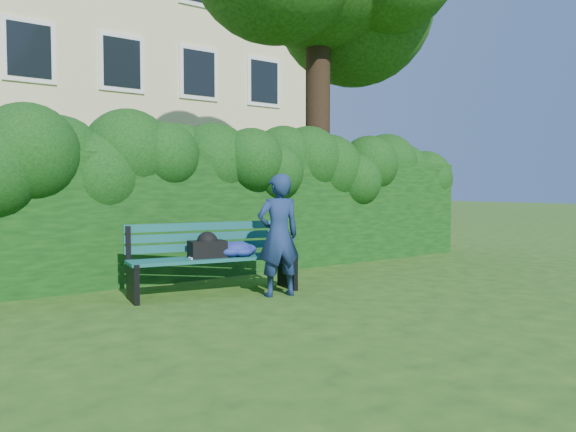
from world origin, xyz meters
TOP-DOWN VIEW (x-y plane):
  - ground at (0.00, 0.00)m, footprint 80.00×80.00m
  - apartment_building at (-0.00, 13.99)m, footprint 16.00×8.08m
  - hedge at (0.00, 2.20)m, footprint 10.00×1.00m
  - park_bench at (-1.06, 0.66)m, footprint 2.18×0.92m
  - man_reading at (-0.54, 0.07)m, footprint 0.61×0.47m

SIDE VIEW (x-z plane):
  - ground at x=0.00m, z-range 0.00..0.00m
  - park_bench at x=-1.06m, z-range 0.06..0.95m
  - man_reading at x=-0.54m, z-range 0.00..1.51m
  - hedge at x=0.00m, z-range 0.00..1.80m
  - apartment_building at x=0.00m, z-range 0.00..12.00m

